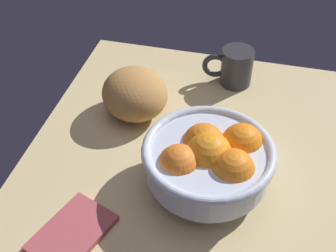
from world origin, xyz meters
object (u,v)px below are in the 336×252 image
(mug, at_px, (235,67))
(napkin_folded, at_px, (72,233))
(fruit_bowl, at_px, (210,159))
(bread_loaf, at_px, (135,94))

(mug, bearing_deg, napkin_folded, -22.55)
(fruit_bowl, xyz_separation_m, mug, (-0.31, 0.00, -0.02))
(napkin_folded, height_order, mug, mug)
(bread_loaf, height_order, napkin_folded, bread_loaf)
(fruit_bowl, height_order, napkin_folded, fruit_bowl)
(bread_loaf, bearing_deg, mug, 129.79)
(napkin_folded, relative_size, mug, 1.17)
(bread_loaf, distance_m, mug, 0.24)
(napkin_folded, xyz_separation_m, mug, (-0.47, 0.19, 0.04))
(fruit_bowl, xyz_separation_m, napkin_folded, (0.16, -0.19, -0.06))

